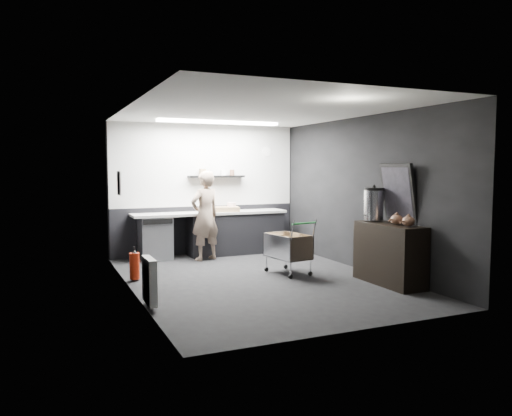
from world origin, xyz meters
name	(u,v)px	position (x,y,z in m)	size (l,w,h in m)	color
floor	(258,279)	(0.00, 0.00, 0.00)	(5.50, 5.50, 0.00)	black
ceiling	(258,111)	(0.00, 0.00, 2.70)	(5.50, 5.50, 0.00)	silver
wall_back	(205,189)	(0.00, 2.75, 1.35)	(5.50, 5.50, 0.00)	black
wall_front	(360,210)	(0.00, -2.75, 1.35)	(5.50, 5.50, 0.00)	black
wall_left	(131,200)	(-2.00, 0.00, 1.35)	(5.50, 5.50, 0.00)	black
wall_right	(362,194)	(2.00, 0.00, 1.35)	(5.50, 5.50, 0.00)	black
kitchen_wall_panel	(206,165)	(0.00, 2.73, 1.85)	(3.95, 0.02, 1.70)	silver
dado_panel	(206,229)	(0.00, 2.73, 0.50)	(3.95, 0.02, 1.00)	black
floating_shelf	(216,176)	(0.20, 2.62, 1.62)	(1.20, 0.22, 0.04)	black
wall_clock	(267,152)	(1.40, 2.72, 2.15)	(0.20, 0.20, 0.03)	white
poster	(119,183)	(-1.98, 1.30, 1.55)	(0.02, 0.30, 0.40)	white
poster_red_band	(119,179)	(-1.98, 1.30, 1.62)	(0.01, 0.22, 0.10)	red
radiator	(149,281)	(-1.94, -0.90, 0.35)	(0.10, 0.50, 0.60)	white
ceiling_strip	(219,122)	(0.00, 1.85, 2.67)	(2.40, 0.20, 0.04)	white
prep_counter	(217,233)	(0.14, 2.42, 0.46)	(3.20, 0.61, 0.90)	black
person	(205,216)	(-0.26, 1.97, 0.87)	(0.64, 0.42, 1.75)	#B8A792
shopping_cart	(288,248)	(0.65, 0.21, 0.44)	(0.63, 0.92, 0.92)	silver
sideboard	(389,246)	(1.76, -1.06, 0.60)	(0.54, 1.26, 1.88)	black
fire_extinguisher	(135,265)	(-1.85, 0.71, 0.25)	(0.16, 0.16, 0.52)	red
cardboard_box	(226,209)	(0.33, 2.37, 0.95)	(0.49, 0.37, 0.10)	#977951
pink_tub	(232,207)	(0.46, 2.42, 0.99)	(0.18, 0.18, 0.18)	silver
white_container	(209,209)	(-0.06, 2.37, 0.97)	(0.16, 0.13, 0.14)	white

